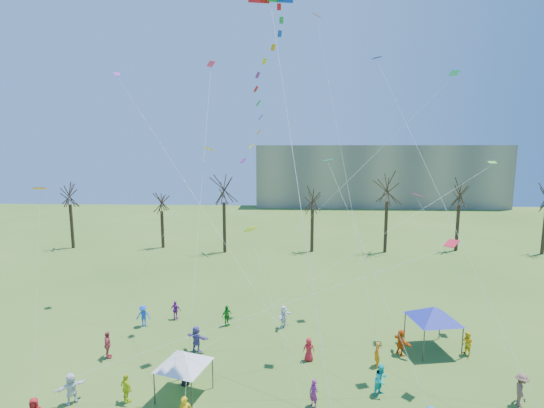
{
  "coord_description": "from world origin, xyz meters",
  "views": [
    {
      "loc": [
        -0.5,
        -14.59,
        13.78
      ],
      "look_at": [
        -1.32,
        5.0,
        11.0
      ],
      "focal_mm": 25.0,
      "sensor_mm": 36.0,
      "label": 1
    }
  ],
  "objects_px": {
    "canopy_tent_white": "(184,359)",
    "canopy_tent_blue": "(434,313)",
    "big_box_kite": "(269,86)",
    "distant_building": "(377,176)"
  },
  "relations": [
    {
      "from": "distant_building",
      "to": "canopy_tent_blue",
      "type": "xyz_separation_m",
      "value": [
        -12.39,
        -71.38,
        -4.85
      ]
    },
    {
      "from": "distant_building",
      "to": "canopy_tent_blue",
      "type": "height_order",
      "value": "distant_building"
    },
    {
      "from": "big_box_kite",
      "to": "canopy_tent_white",
      "type": "bearing_deg",
      "value": -178.25
    },
    {
      "from": "big_box_kite",
      "to": "canopy_tent_white",
      "type": "distance_m",
      "value": 15.48
    },
    {
      "from": "distant_building",
      "to": "canopy_tent_white",
      "type": "relative_size",
      "value": 17.53
    },
    {
      "from": "canopy_tent_white",
      "to": "canopy_tent_blue",
      "type": "distance_m",
      "value": 16.87
    },
    {
      "from": "canopy_tent_blue",
      "to": "big_box_kite",
      "type": "bearing_deg",
      "value": -153.16
    },
    {
      "from": "distant_building",
      "to": "big_box_kite",
      "type": "distance_m",
      "value": 81.03
    },
    {
      "from": "big_box_kite",
      "to": "canopy_tent_white",
      "type": "xyz_separation_m",
      "value": [
        -4.79,
        -0.15,
        -14.71
      ]
    },
    {
      "from": "canopy_tent_white",
      "to": "canopy_tent_blue",
      "type": "relative_size",
      "value": 0.83
    }
  ]
}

